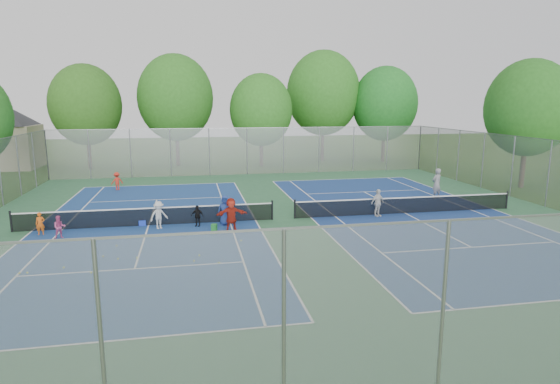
# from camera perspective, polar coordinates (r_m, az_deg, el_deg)

# --- Properties ---
(ground) EXTENTS (120.00, 120.00, 0.00)m
(ground) POSITION_cam_1_polar(r_m,az_deg,el_deg) (25.09, 0.43, -3.34)
(ground) COLOR #2F541A
(ground) RESTS_ON ground
(court_pad) EXTENTS (32.00, 32.00, 0.01)m
(court_pad) POSITION_cam_1_polar(r_m,az_deg,el_deg) (25.09, 0.43, -3.33)
(court_pad) COLOR #306540
(court_pad) RESTS_ON ground
(court_left) EXTENTS (10.97, 23.77, 0.01)m
(court_left) POSITION_cam_1_polar(r_m,az_deg,el_deg) (24.72, -15.72, -3.94)
(court_left) COLOR navy
(court_left) RESTS_ON court_pad
(court_right) EXTENTS (10.97, 23.77, 0.01)m
(court_right) POSITION_cam_1_polar(r_m,az_deg,el_deg) (27.30, 15.01, -2.51)
(court_right) COLOR navy
(court_right) RESTS_ON court_pad
(net_left) EXTENTS (12.87, 0.10, 0.91)m
(net_left) POSITION_cam_1_polar(r_m,az_deg,el_deg) (24.62, -15.78, -2.96)
(net_left) COLOR black
(net_left) RESTS_ON ground
(net_right) EXTENTS (12.87, 0.10, 0.91)m
(net_right) POSITION_cam_1_polar(r_m,az_deg,el_deg) (27.20, 15.06, -1.61)
(net_right) COLOR black
(net_right) RESTS_ON ground
(fence_north) EXTENTS (32.00, 0.10, 4.00)m
(fence_north) POSITION_cam_1_polar(r_m,az_deg,el_deg) (40.34, -4.04, 4.97)
(fence_north) COLOR gray
(fence_north) RESTS_ON ground
(fence_south) EXTENTS (32.00, 0.10, 4.00)m
(fence_south) POSITION_cam_1_polar(r_m,az_deg,el_deg) (10.10, 19.17, -14.33)
(fence_south) COLOR gray
(fence_south) RESTS_ON ground
(fence_east) EXTENTS (0.10, 32.00, 4.00)m
(fence_east) POSITION_cam_1_polar(r_m,az_deg,el_deg) (31.90, 29.92, 1.93)
(fence_east) COLOR gray
(fence_east) RESTS_ON ground
(house) EXTENTS (11.03, 11.03, 7.30)m
(house) POSITION_cam_1_polar(r_m,az_deg,el_deg) (50.88, -30.94, 7.20)
(house) COLOR #B7A88C
(house) RESTS_ON ground
(tree_nw) EXTENTS (6.40, 6.40, 9.58)m
(tree_nw) POSITION_cam_1_polar(r_m,az_deg,el_deg) (46.75, -22.61, 9.78)
(tree_nw) COLOR #443326
(tree_nw) RESTS_ON ground
(tree_nl) EXTENTS (7.20, 7.20, 10.69)m
(tree_nl) POSITION_cam_1_polar(r_m,az_deg,el_deg) (46.85, -12.63, 11.14)
(tree_nl) COLOR #443326
(tree_nl) RESTS_ON ground
(tree_nc) EXTENTS (6.00, 6.00, 8.85)m
(tree_nc) POSITION_cam_1_polar(r_m,az_deg,el_deg) (45.35, -2.33, 9.95)
(tree_nc) COLOR #443326
(tree_nc) RESTS_ON ground
(tree_nr) EXTENTS (7.60, 7.60, 11.42)m
(tree_nr) POSITION_cam_1_polar(r_m,az_deg,el_deg) (49.78, 5.29, 11.91)
(tree_nr) COLOR #443326
(tree_nr) RESTS_ON ground
(tree_ne) EXTENTS (6.60, 6.60, 9.77)m
(tree_ne) POSITION_cam_1_polar(r_m,az_deg,el_deg) (49.92, 12.66, 10.46)
(tree_ne) COLOR #443326
(tree_ne) RESTS_ON ground
(tree_side_e) EXTENTS (6.00, 6.00, 9.20)m
(tree_side_e) POSITION_cam_1_polar(r_m,az_deg,el_deg) (38.15, 28.04, 9.02)
(tree_side_e) COLOR #443326
(tree_side_e) RESTS_ON ground
(ball_crate) EXTENTS (0.38, 0.38, 0.29)m
(ball_crate) POSITION_cam_1_polar(r_m,az_deg,el_deg) (24.83, -16.46, -3.61)
(ball_crate) COLOR blue
(ball_crate) RESTS_ON ground
(ball_hopper) EXTENTS (0.32, 0.32, 0.47)m
(ball_hopper) POSITION_cam_1_polar(r_m,az_deg,el_deg) (22.57, -8.03, -4.47)
(ball_hopper) COLOR #278F31
(ball_hopper) RESTS_ON ground
(student_a) EXTENTS (0.43, 0.31, 1.09)m
(student_a) POSITION_cam_1_polar(r_m,az_deg,el_deg) (24.79, -27.19, -3.46)
(student_a) COLOR orange
(student_a) RESTS_ON ground
(student_b) EXTENTS (0.61, 0.53, 1.07)m
(student_b) POSITION_cam_1_polar(r_m,az_deg,el_deg) (23.78, -25.29, -3.90)
(student_b) COLOR #D0518B
(student_b) RESTS_ON ground
(student_c) EXTENTS (1.04, 0.87, 1.39)m
(student_c) POSITION_cam_1_polar(r_m,az_deg,el_deg) (23.84, -14.55, -2.75)
(student_c) COLOR silver
(student_c) RESTS_ON ground
(student_d) EXTENTS (0.69, 0.49, 1.09)m
(student_d) POSITION_cam_1_polar(r_m,az_deg,el_deg) (23.91, -10.04, -2.89)
(student_d) COLOR black
(student_d) RESTS_ON ground
(student_e) EXTENTS (0.85, 0.66, 1.54)m
(student_e) POSITION_cam_1_polar(r_m,az_deg,el_deg) (23.92, -6.71, -2.23)
(student_e) COLOR navy
(student_e) RESTS_ON ground
(student_f) EXTENTS (1.57, 0.67, 1.64)m
(student_f) POSITION_cam_1_polar(r_m,az_deg,el_deg) (22.81, -5.96, -2.75)
(student_f) COLOR #B22919
(student_f) RESTS_ON ground
(child_far_baseline) EXTENTS (0.96, 0.78, 1.29)m
(child_far_baseline) POSITION_cam_1_polar(r_m,az_deg,el_deg) (35.12, -19.25, 1.25)
(child_far_baseline) COLOR red
(child_far_baseline) RESTS_ON ground
(instructor) EXTENTS (0.83, 0.68, 1.98)m
(instructor) POSITION_cam_1_polar(r_m,az_deg,el_deg) (31.85, 18.55, 0.98)
(instructor) COLOR gray
(instructor) RESTS_ON ground
(teen_court_b) EXTENTS (0.97, 0.68, 1.53)m
(teen_court_b) POSITION_cam_1_polar(r_m,az_deg,el_deg) (26.07, 11.81, -1.31)
(teen_court_b) COLOR silver
(teen_court_b) RESTS_ON ground
(tennis_ball_0) EXTENTS (0.07, 0.07, 0.07)m
(tennis_ball_0) POSITION_cam_1_polar(r_m,az_deg,el_deg) (19.68, -28.42, -8.68)
(tennis_ball_0) COLOR #CDE134
(tennis_ball_0) RESTS_ON ground
(tennis_ball_1) EXTENTS (0.07, 0.07, 0.07)m
(tennis_ball_1) POSITION_cam_1_polar(r_m,az_deg,el_deg) (19.76, -17.06, -7.73)
(tennis_ball_1) COLOR #C6EF37
(tennis_ball_1) RESTS_ON ground
(tennis_ball_2) EXTENTS (0.07, 0.07, 0.07)m
(tennis_ball_2) POSITION_cam_1_polar(r_m,az_deg,el_deg) (18.53, -7.45, -8.58)
(tennis_ball_2) COLOR #C2D331
(tennis_ball_2) RESTS_ON ground
(tennis_ball_3) EXTENTS (0.07, 0.07, 0.07)m
(tennis_ball_3) POSITION_cam_1_polar(r_m,az_deg,el_deg) (19.88, -19.14, -7.75)
(tennis_ball_3) COLOR #BDD331
(tennis_ball_3) RESTS_ON ground
(tennis_ball_4) EXTENTS (0.07, 0.07, 0.07)m
(tennis_ball_4) POSITION_cam_1_polar(r_m,az_deg,el_deg) (19.64, -24.86, -8.40)
(tennis_ball_4) COLOR #CEE836
(tennis_ball_4) RESTS_ON ground
(tennis_ball_5) EXTENTS (0.07, 0.07, 0.07)m
(tennis_ball_5) POSITION_cam_1_polar(r_m,az_deg,el_deg) (21.63, -19.29, -6.24)
(tennis_ball_5) COLOR #C3CF30
(tennis_ball_5) RESTS_ON ground
(tennis_ball_6) EXTENTS (0.07, 0.07, 0.07)m
(tennis_ball_6) POSITION_cam_1_polar(r_m,az_deg,el_deg) (18.88, -10.44, -8.30)
(tennis_ball_6) COLOR gold
(tennis_ball_6) RESTS_ON ground
(tennis_ball_7) EXTENTS (0.07, 0.07, 0.07)m
(tennis_ball_7) POSITION_cam_1_polar(r_m,az_deg,el_deg) (19.49, -9.79, -7.66)
(tennis_ball_7) COLOR #C8ED37
(tennis_ball_7) RESTS_ON ground
(tennis_ball_8) EXTENTS (0.07, 0.07, 0.07)m
(tennis_ball_8) POSITION_cam_1_polar(r_m,az_deg,el_deg) (20.38, -20.75, -7.39)
(tennis_ball_8) COLOR gold
(tennis_ball_8) RESTS_ON ground
(tennis_ball_9) EXTENTS (0.07, 0.07, 0.07)m
(tennis_ball_9) POSITION_cam_1_polar(r_m,az_deg,el_deg) (18.68, -22.02, -9.16)
(tennis_ball_9) COLOR #BBCE30
(tennis_ball_9) RESTS_ON ground
(tennis_ball_10) EXTENTS (0.07, 0.07, 0.07)m
(tennis_ball_10) POSITION_cam_1_polar(r_m,az_deg,el_deg) (19.76, -29.17, -8.68)
(tennis_ball_10) COLOR gold
(tennis_ball_10) RESTS_ON ground
(tennis_ball_11) EXTENTS (0.07, 0.07, 0.07)m
(tennis_ball_11) POSITION_cam_1_polar(r_m,az_deg,el_deg) (21.23, -4.76, -5.97)
(tennis_ball_11) COLOR #C1E435
(tennis_ball_11) RESTS_ON ground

